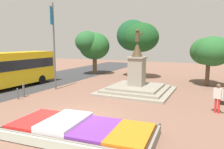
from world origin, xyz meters
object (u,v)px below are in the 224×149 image
Objects in this scene: pedestrian_with_handbag at (218,97)px; kerb_bollard_mid_b at (18,93)px; statue_monument at (137,83)px; city_bus at (2,69)px; kerb_bollard_north at (24,90)px; flower_planter at (79,130)px; banner_pole at (54,45)px.

kerb_bollard_mid_b is at bearing -168.62° from pedestrian_with_handbag.
statue_monument is 0.54× the size of city_bus.
pedestrian_with_handbag is 13.48m from kerb_bollard_north.
kerb_bollard_north is at bearing 99.78° from kerb_bollard_mid_b.
statue_monument is at bearing 19.60° from city_bus.
pedestrian_with_handbag is (17.13, 0.70, -0.87)m from city_bus.
city_bus is (-11.05, -3.94, 1.10)m from statue_monument.
statue_monument is at bearing 35.84° from kerb_bollard_north.
flower_planter is 3.90× the size of pedestrian_with_handbag.
kerb_bollard_mid_b is (-7.13, -5.90, -0.32)m from statue_monument.
banner_pole is 4.70m from kerb_bollard_north.
pedestrian_with_handbag is 1.65× the size of kerb_bollard_north.
pedestrian_with_handbag is 2.08× the size of kerb_bollard_mid_b.
banner_pole is 5.05m from city_bus.
kerb_bollard_north is at bearing -18.82° from city_bus.
city_bus is at bearing -160.40° from statue_monument.
flower_planter is 8.81m from kerb_bollard_north.
flower_planter is 11.10m from banner_pole.
pedestrian_with_handbag is (12.96, -1.27, -2.94)m from banner_pole.
city_bus is at bearing 161.18° from kerb_bollard_north.
pedestrian_with_handbag reaches higher than kerb_bollard_mid_b.
banner_pole is (-6.89, -1.97, 3.17)m from statue_monument.
statue_monument is 9.26m from kerb_bollard_mid_b.
city_bus reaches higher than kerb_bollard_mid_b.
city_bus is 9.90× the size of kerb_bollard_north.
banner_pole reaches higher than flower_planter.
pedestrian_with_handbag reaches higher than flower_planter.
pedestrian_with_handbag is at bearing 11.38° from kerb_bollard_mid_b.
city_bus is 17.16m from pedestrian_with_handbag.
city_bus is 6.00× the size of pedestrian_with_handbag.
banner_pole is 13.35m from pedestrian_with_handbag.
banner_pole is at bearing 83.68° from kerb_bollard_north.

